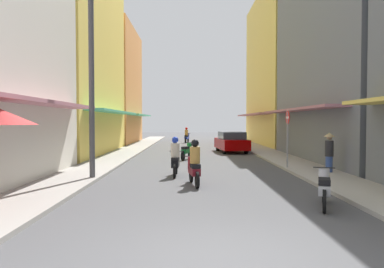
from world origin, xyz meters
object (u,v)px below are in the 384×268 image
(street_sign_no_entry, at_px, (287,132))
(motorbike_green, at_px, (187,151))
(motorbike_black, at_px, (175,158))
(utility_pole, at_px, (91,77))
(motorbike_blue, at_px, (187,136))
(parked_car, at_px, (231,142))
(motorbike_silver, at_px, (324,187))
(pedestrian_midway, at_px, (329,151))
(motorbike_maroon, at_px, (194,165))

(street_sign_no_entry, bearing_deg, motorbike_green, 135.00)
(motorbike_black, xyz_separation_m, street_sign_no_entry, (4.93, 1.77, 1.01))
(utility_pole, xyz_separation_m, street_sign_no_entry, (7.95, 2.84, -2.09))
(utility_pole, distance_m, street_sign_no_entry, 8.70)
(motorbike_blue, xyz_separation_m, parked_car, (3.23, -11.54, 0.04))
(motorbike_black, relative_size, street_sign_no_entry, 0.68)
(motorbike_blue, relative_size, parked_car, 0.42)
(motorbike_silver, relative_size, pedestrian_midway, 1.01)
(motorbike_maroon, bearing_deg, motorbike_black, 108.44)
(pedestrian_midway, bearing_deg, motorbike_blue, 104.85)
(motorbike_blue, height_order, pedestrian_midway, pedestrian_midway)
(motorbike_maroon, relative_size, parked_car, 0.42)
(motorbike_maroon, bearing_deg, motorbike_blue, 91.01)
(motorbike_blue, distance_m, pedestrian_midway, 23.23)
(motorbike_maroon, distance_m, parked_car, 13.63)
(motorbike_silver, height_order, motorbike_blue, motorbike_blue)
(motorbike_silver, bearing_deg, motorbike_black, 126.90)
(motorbike_maroon, distance_m, motorbike_green, 8.45)
(utility_pole, bearing_deg, motorbike_maroon, -16.21)
(motorbike_black, xyz_separation_m, motorbike_maroon, (0.72, -2.15, 0.00))
(motorbike_black, xyz_separation_m, pedestrian_midway, (6.23, 0.28, 0.26))
(pedestrian_midway, relative_size, utility_pole, 0.23)
(motorbike_blue, distance_m, utility_pole, 24.22)
(motorbike_silver, xyz_separation_m, parked_car, (-0.48, 16.50, 0.24))
(parked_car, bearing_deg, motorbike_maroon, -101.80)
(utility_pole, relative_size, street_sign_no_entry, 2.81)
(pedestrian_midway, bearing_deg, street_sign_no_entry, 131.09)
(motorbike_silver, distance_m, motorbike_green, 12.14)
(motorbike_green, bearing_deg, motorbike_blue, 90.45)
(motorbike_black, relative_size, parked_car, 0.43)
(motorbike_black, height_order, street_sign_no_entry, street_sign_no_entry)
(utility_pole, bearing_deg, motorbike_green, 64.98)
(motorbike_green, bearing_deg, motorbike_maroon, -87.92)
(motorbike_black, relative_size, pedestrian_midway, 1.05)
(motorbike_black, height_order, utility_pole, utility_pole)
(motorbike_black, relative_size, motorbike_green, 1.04)
(parked_car, bearing_deg, utility_pole, -118.04)
(motorbike_maroon, relative_size, pedestrian_midway, 1.05)
(motorbike_silver, height_order, street_sign_no_entry, street_sign_no_entry)
(motorbike_blue, bearing_deg, motorbike_silver, -82.47)
(parked_car, bearing_deg, pedestrian_midway, -75.97)
(motorbike_blue, relative_size, motorbike_maroon, 0.99)
(street_sign_no_entry, bearing_deg, parked_car, 98.59)
(motorbike_maroon, xyz_separation_m, motorbike_green, (-0.31, 8.44, -0.20))
(utility_pole, bearing_deg, pedestrian_midway, 8.24)
(motorbike_black, xyz_separation_m, parked_car, (3.51, 11.19, 0.04))
(motorbike_maroon, bearing_deg, utility_pole, 163.79)
(motorbike_maroon, relative_size, utility_pole, 0.24)
(utility_pole, bearing_deg, motorbike_blue, 82.10)
(parked_car, relative_size, utility_pole, 0.57)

